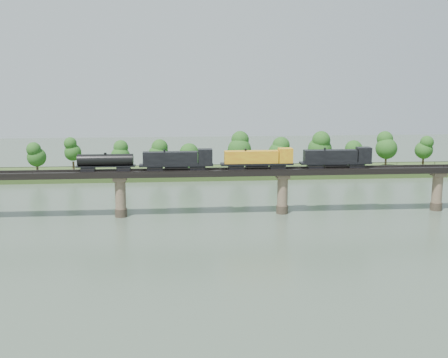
{
  "coord_description": "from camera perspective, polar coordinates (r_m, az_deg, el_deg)",
  "views": [
    {
      "loc": [
        -25.81,
        -105.06,
        35.06
      ],
      "look_at": [
        -14.65,
        30.0,
        9.0
      ],
      "focal_mm": 45.0,
      "sensor_mm": 36.0,
      "label": 1
    }
  ],
  "objects": [
    {
      "name": "freight_train",
      "position": [
        137.32,
        0.7,
        2.01
      ],
      "size": [
        72.5,
        2.82,
        4.99
      ],
      "color": "black",
      "rests_on": "bridge"
    },
    {
      "name": "far_treeline",
      "position": [
        188.26,
        0.69,
        2.87
      ],
      "size": [
        289.06,
        17.54,
        13.6
      ],
      "color": "#382619",
      "rests_on": "far_bank"
    },
    {
      "name": "far_bank",
      "position": [
        194.84,
        2.96,
        0.74
      ],
      "size": [
        300.0,
        24.0,
        1.6
      ],
      "primitive_type": "cube",
      "color": "#2E461C",
      "rests_on": "ground"
    },
    {
      "name": "bridge_superstructure",
      "position": [
        139.46,
        6.01,
        1.22
      ],
      "size": [
        220.0,
        4.9,
        0.75
      ],
      "color": "black",
      "rests_on": "bridge"
    },
    {
      "name": "ground",
      "position": [
        113.73,
        8.7,
        -7.2
      ],
      "size": [
        400.0,
        400.0,
        0.0
      ],
      "primitive_type": "plane",
      "color": "#3A4A3B",
      "rests_on": "ground"
    },
    {
      "name": "bridge",
      "position": [
        140.66,
        5.96,
        -1.32
      ],
      "size": [
        236.0,
        30.0,
        11.5
      ],
      "color": "#473A2D",
      "rests_on": "ground"
    }
  ]
}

